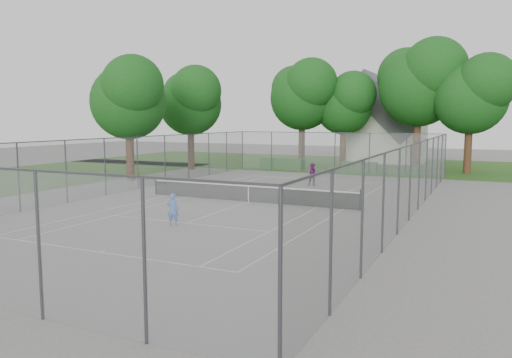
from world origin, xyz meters
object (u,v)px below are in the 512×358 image
at_px(girl_player, 173,210).
at_px(woman_player, 313,174).
at_px(tennis_net, 248,193).
at_px(house, 387,126).

xyz_separation_m(girl_player, woman_player, (1.22, 15.25, 0.08)).
xyz_separation_m(tennis_net, house, (1.85, 30.36, 3.45)).
bearing_deg(woman_player, girl_player, -113.39).
bearing_deg(house, tennis_net, -93.49).
height_order(tennis_net, woman_player, woman_player).
distance_m(house, girl_player, 37.69).
height_order(house, woman_player, house).
relative_size(house, girl_player, 6.78).
bearing_deg(house, girl_player, -93.08).
distance_m(tennis_net, woman_player, 8.18).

